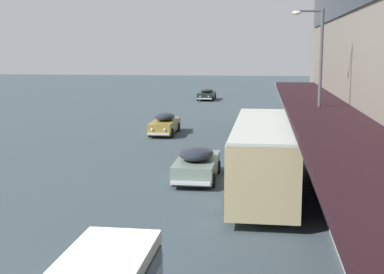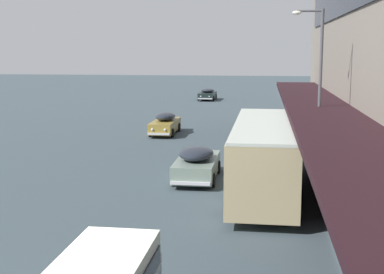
{
  "view_description": "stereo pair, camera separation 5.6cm",
  "coord_description": "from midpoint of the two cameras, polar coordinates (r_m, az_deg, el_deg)",
  "views": [
    {
      "loc": [
        3.65,
        -10.53,
        6.05
      ],
      "look_at": [
        0.2,
        15.7,
        1.76
      ],
      "focal_mm": 50.0,
      "sensor_mm": 36.0,
      "label": 1
    },
    {
      "loc": [
        3.71,
        -10.53,
        6.05
      ],
      "look_at": [
        0.2,
        15.7,
        1.76
      ],
      "focal_mm": 50.0,
      "sensor_mm": 36.0,
      "label": 2
    }
  ],
  "objects": [
    {
      "name": "transit_bus_kerbside_front",
      "position": [
        22.87,
        7.6,
        -1.67
      ],
      "size": [
        2.84,
        10.68,
        3.06
      ],
      "color": "tan",
      "rests_on": "ground"
    },
    {
      "name": "sedan_trailing_mid",
      "position": [
        66.17,
        1.57,
        4.59
      ],
      "size": [
        2.05,
        4.75,
        1.43
      ],
      "color": "black",
      "rests_on": "ground"
    },
    {
      "name": "sedan_second_mid",
      "position": [
        39.08,
        -2.97,
        1.45
      ],
      "size": [
        1.77,
        4.83,
        1.58
      ],
      "color": "olive",
      "rests_on": "ground"
    },
    {
      "name": "sedan_far_back",
      "position": [
        25.23,
        0.45,
        -2.83
      ],
      "size": [
        1.98,
        4.7,
        1.59
      ],
      "color": "gray",
      "rests_on": "ground"
    },
    {
      "name": "pedestrian_at_kerb",
      "position": [
        14.71,
        18.76,
        -10.63
      ],
      "size": [
        0.59,
        0.35,
        1.86
      ],
      "color": "#2E2410",
      "rests_on": "sidewalk_kerb"
    },
    {
      "name": "street_lamp",
      "position": [
        26.49,
        13.12,
        5.95
      ],
      "size": [
        1.5,
        0.28,
        7.84
      ],
      "color": "#4C4C51",
      "rests_on": "sidewalk_kerb"
    },
    {
      "name": "fire_hydrant",
      "position": [
        22.18,
        15.1,
        -5.61
      ],
      "size": [
        0.2,
        0.4,
        0.7
      ],
      "color": "red",
      "rests_on": "sidewalk_kerb"
    }
  ]
}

